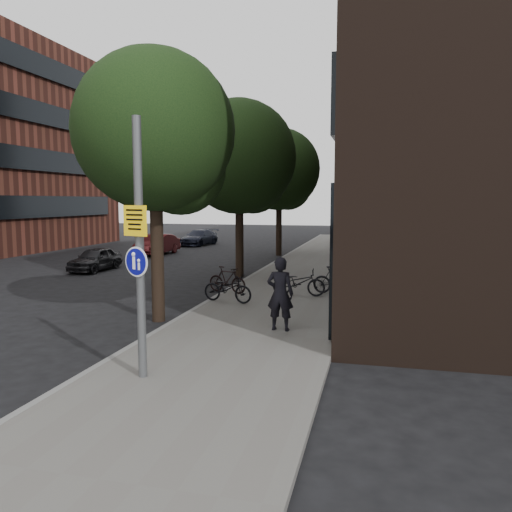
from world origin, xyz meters
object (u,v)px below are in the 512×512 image
(parked_car_near, at_px, (95,259))
(parked_bike_facade_near, at_px, (299,282))
(signpost, at_px, (140,248))
(pedestrian, at_px, (280,294))

(parked_car_near, bearing_deg, parked_bike_facade_near, -22.84)
(parked_bike_facade_near, distance_m, parked_car_near, 11.70)
(signpost, relative_size, pedestrian, 2.54)
(signpost, relative_size, parked_bike_facade_near, 2.66)
(signpost, height_order, parked_bike_facade_near, signpost)
(signpost, xyz_separation_m, parked_bike_facade_near, (1.60, 8.58, -1.94))
(pedestrian, distance_m, parked_bike_facade_near, 4.70)
(signpost, distance_m, parked_bike_facade_near, 8.95)
(pedestrian, relative_size, parked_bike_facade_near, 1.05)
(signpost, height_order, pedestrian, signpost)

